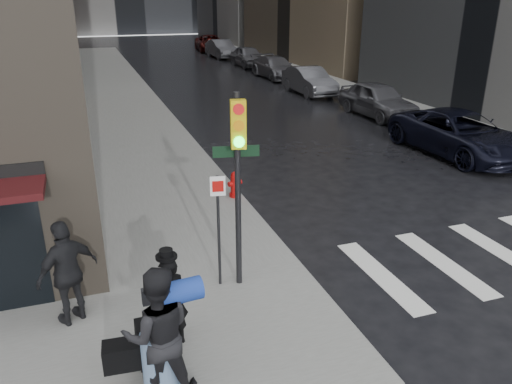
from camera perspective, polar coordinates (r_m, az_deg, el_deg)
ground at (r=9.03m, az=-2.09°, el=-16.40°), size 140.00×140.00×0.00m
sidewalk_left at (r=34.31m, az=-15.86°, el=11.64°), size 4.00×50.00×0.15m
sidewalk_right at (r=37.61m, az=5.58°, el=13.16°), size 3.00×50.00×0.15m
man_overcoat at (r=8.31m, az=-10.39°, el=-12.96°), size 0.91×0.92×1.78m
man_jeans at (r=7.31m, az=-11.18°, el=-15.59°), size 1.46×0.87×2.06m
man_greycoat at (r=9.26m, az=-20.69°, el=-8.60°), size 1.21×0.98×1.93m
traffic_light at (r=9.10m, az=-2.28°, el=2.80°), size 0.95×0.52×3.83m
fire_hydrant at (r=14.25m, az=-2.42°, el=0.75°), size 0.43×0.33×0.75m
parked_car_0 at (r=19.93m, az=22.23°, el=6.19°), size 2.95×5.86×1.59m
parked_car_1 at (r=25.28m, az=13.74°, el=10.23°), size 2.14×4.90×1.65m
parked_car_2 at (r=30.54m, az=6.11°, el=12.53°), size 1.70×4.79×1.57m
parked_car_3 at (r=36.55m, az=2.23°, el=14.05°), size 2.39×5.25×1.49m
parked_car_4 at (r=42.60m, az=-0.91°, el=15.25°), size 2.04×4.85×1.64m
parked_car_5 at (r=48.60m, az=-3.97°, el=16.00°), size 2.03×5.10×1.65m
parked_car_6 at (r=54.96m, az=-5.26°, el=16.59°), size 3.12×5.97×1.60m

